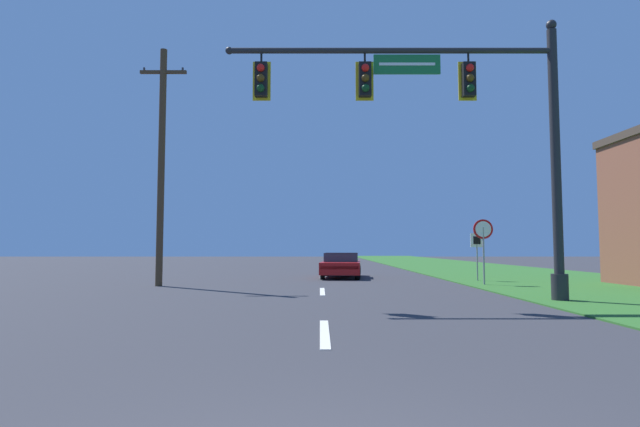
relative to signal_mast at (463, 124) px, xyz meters
The scene contains 7 objects.
grass_verge_right 20.70m from the signal_mast, 70.85° to the left, with size 10.00×110.00×0.04m.
road_center_line 12.65m from the signal_mast, 109.50° to the left, with size 0.16×34.80×0.01m.
signal_mast is the anchor object (origin of this frame).
car_ahead 11.97m from the signal_mast, 105.23° to the left, with size 2.18×4.46×1.19m.
stop_sign 6.84m from the signal_mast, 67.76° to the left, with size 0.76×0.07×2.50m.
route_sign_post 9.15m from the signal_mast, 70.72° to the left, with size 0.55×0.06×2.03m.
utility_pole_near 11.45m from the signal_mast, 151.71° to the left, with size 1.80×0.26×9.17m.
Camera 1 is at (-0.08, -2.56, 1.45)m, focal length 28.00 mm.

